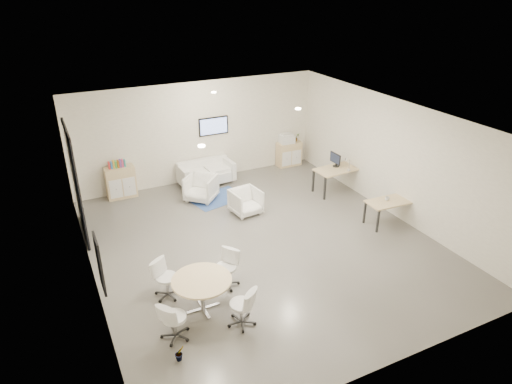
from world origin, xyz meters
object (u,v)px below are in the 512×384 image
object	(u,v)px
desk_front	(390,203)
armchair_left	(201,187)
round_table	(202,283)
sideboard_right	(289,154)
armchair_right	(246,201)
loveseat	(206,173)
sideboard_left	(121,182)
desk_rear	(339,170)

from	to	relation	value
desk_front	armchair_left	bearing A→B (deg)	141.55
armchair_left	round_table	distance (m)	5.01
desk_front	round_table	size ratio (longest dim) A/B	1.09
sideboard_right	armchair_left	world-z (taller)	armchair_left
round_table	armchair_right	bearing A→B (deg)	53.31
sideboard_right	loveseat	distance (m)	3.19
loveseat	armchair_left	distance (m)	1.19
sideboard_left	sideboard_right	bearing A→B (deg)	0.15
sideboard_left	armchair_right	xyz separation A→B (m)	(2.92, -2.60, -0.09)
armchair_left	desk_front	distance (m)	5.40
loveseat	armchair_right	size ratio (longest dim) A/B	2.25
sideboard_left	armchair_left	distance (m)	2.42
sideboard_left	loveseat	world-z (taller)	sideboard_left
sideboard_right	desk_front	distance (m)	4.83
sideboard_left	desk_front	distance (m)	7.79
sideboard_right	desk_front	xyz separation A→B (m)	(0.34, -4.81, 0.17)
sideboard_right	loveseat	world-z (taller)	sideboard_right
armchair_right	desk_front	world-z (taller)	armchair_right
sideboard_left	desk_rear	size ratio (longest dim) A/B	0.62
sideboard_left	desk_front	bearing A→B (deg)	-38.01
loveseat	sideboard_right	bearing A→B (deg)	0.24
armchair_left	armchair_right	distance (m)	1.60
desk_front	round_table	xyz separation A→B (m)	(-5.73, -1.17, 0.04)
round_table	desk_rear	bearing A→B (deg)	31.21
desk_front	loveseat	bearing A→B (deg)	130.15
armchair_left	desk_front	world-z (taller)	armchair_left
sideboard_left	armchair_left	bearing A→B (deg)	-30.78
loveseat	armchair_right	distance (m)	2.44
loveseat	desk_rear	bearing A→B (deg)	-37.45
armchair_right	desk_front	xyz separation A→B (m)	(3.22, -2.20, 0.20)
loveseat	sideboard_left	bearing A→B (deg)	172.55
loveseat	armchair_right	xyz separation A→B (m)	(0.30, -2.42, 0.04)
armchair_left	round_table	xyz separation A→B (m)	(-1.67, -4.72, 0.21)
loveseat	desk_rear	world-z (taller)	desk_rear
sideboard_right	round_table	distance (m)	8.05
armchair_left	desk_rear	bearing A→B (deg)	25.60
desk_rear	sideboard_left	bearing A→B (deg)	153.00
sideboard_left	desk_rear	bearing A→B (deg)	-22.57
sideboard_left	loveseat	size ratio (longest dim) A/B	0.55
armchair_right	round_table	distance (m)	4.20
armchair_right	desk_front	distance (m)	3.90
armchair_right	round_table	xyz separation A→B (m)	(-2.51, -3.36, 0.25)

